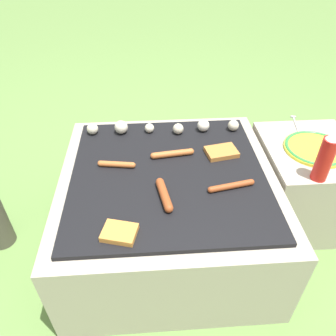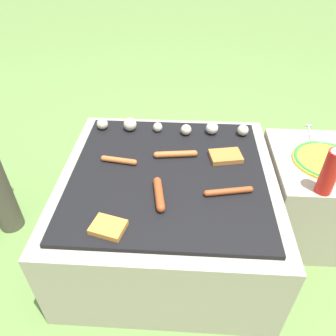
% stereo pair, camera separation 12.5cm
% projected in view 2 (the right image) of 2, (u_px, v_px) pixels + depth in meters
% --- Properties ---
extents(ground_plane, '(14.00, 14.00, 0.00)m').
position_uv_depth(ground_plane, '(168.00, 239.00, 1.52)').
color(ground_plane, '#608442').
extents(grill, '(0.84, 0.84, 0.40)m').
position_uv_depth(grill, '(168.00, 209.00, 1.39)').
color(grill, '#A89E8C').
rests_on(grill, ground_plane).
extents(side_ledge, '(0.39, 0.45, 0.40)m').
position_uv_depth(side_ledge, '(311.00, 196.00, 1.45)').
color(side_ledge, '#A89E8C').
rests_on(side_ledge, ground_plane).
extents(sausage_front_center, '(0.15, 0.04, 0.02)m').
position_uv_depth(sausage_front_center, '(119.00, 160.00, 1.30)').
color(sausage_front_center, '#B7602D').
rests_on(sausage_front_center, grill).
extents(sausage_back_right, '(0.18, 0.05, 0.02)m').
position_uv_depth(sausage_back_right, '(229.00, 191.00, 1.16)').
color(sausage_back_right, '#93421E').
rests_on(sausage_back_right, grill).
extents(sausage_back_left, '(0.18, 0.04, 0.03)m').
position_uv_depth(sausage_back_left, '(176.00, 154.00, 1.33)').
color(sausage_back_left, '#B7602D').
rests_on(sausage_back_left, grill).
extents(sausage_front_right, '(0.05, 0.16, 0.03)m').
position_uv_depth(sausage_front_right, '(159.00, 194.00, 1.15)').
color(sausage_front_right, '#93421E').
rests_on(sausage_front_right, grill).
extents(bread_slice_right, '(0.12, 0.11, 0.02)m').
position_uv_depth(bread_slice_right, '(108.00, 227.00, 1.03)').
color(bread_slice_right, '#D18438').
rests_on(bread_slice_right, grill).
extents(bread_slice_left, '(0.14, 0.11, 0.02)m').
position_uv_depth(bread_slice_left, '(226.00, 156.00, 1.33)').
color(bread_slice_left, '#B27033').
rests_on(bread_slice_left, grill).
extents(mushroom_row, '(0.68, 0.08, 0.06)m').
position_uv_depth(mushroom_row, '(169.00, 127.00, 1.47)').
color(mushroom_row, beige).
rests_on(mushroom_row, grill).
extents(plate_colorful, '(0.26, 0.26, 0.02)m').
position_uv_depth(plate_colorful, '(326.00, 160.00, 1.31)').
color(plate_colorful, yellow).
rests_on(plate_colorful, side_ledge).
extents(condiment_bottle, '(0.06, 0.06, 0.20)m').
position_uv_depth(condiment_bottle, '(331.00, 170.00, 1.12)').
color(condiment_bottle, red).
rests_on(condiment_bottle, side_ledge).
extents(fork_utensil, '(0.05, 0.20, 0.01)m').
position_uv_depth(fork_utensil, '(310.00, 135.00, 1.46)').
color(fork_utensil, silver).
rests_on(fork_utensil, side_ledge).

